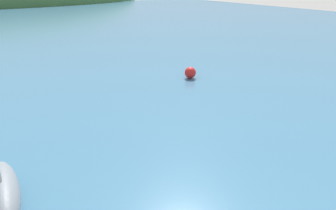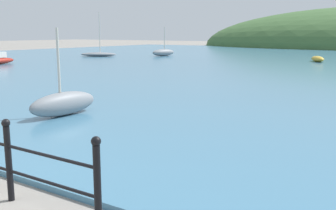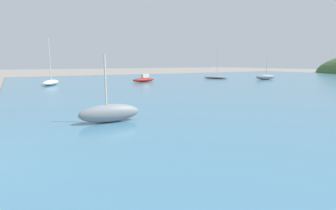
# 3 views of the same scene
# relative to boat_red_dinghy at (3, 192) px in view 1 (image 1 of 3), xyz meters

# --- Properties ---
(water) EXTENTS (80.00, 60.00, 0.10)m
(water) POSITION_rel_boat_red_dinghy_xyz_m (2.34, 26.27, -0.39)
(water) COLOR teal
(water) RESTS_ON ground
(boat_red_dinghy) EXTENTS (0.71, 2.23, 2.43)m
(boat_red_dinghy) POSITION_rel_boat_red_dinghy_xyz_m (0.00, 0.00, 0.00)
(boat_red_dinghy) COLOR gray
(boat_red_dinghy) RESTS_ON water
(mooring_buoy) EXTENTS (0.50, 0.50, 0.50)m
(mooring_buoy) POSITION_rel_boat_red_dinghy_xyz_m (8.03, 5.38, -0.09)
(mooring_buoy) COLOR red
(mooring_buoy) RESTS_ON water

